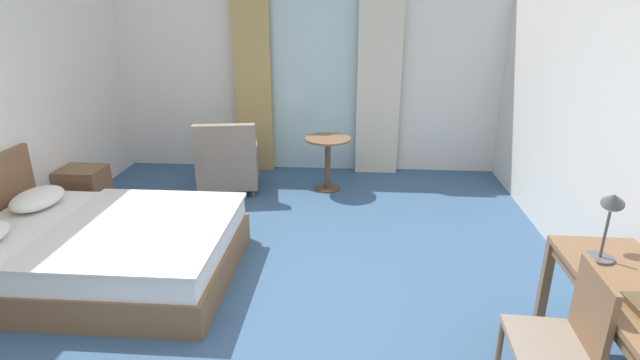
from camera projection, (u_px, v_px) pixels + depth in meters
name	position (u px, v px, depth m)	size (l,w,h in m)	color
ground	(268.00, 308.00, 3.91)	(5.87, 7.44, 0.10)	#38567A
wall_back	(308.00, 75.00, 6.67)	(5.47, 0.12, 2.65)	silver
balcony_glass_door	(316.00, 87.00, 6.64)	(1.26, 0.02, 2.33)	silver
curtain_panel_left	(253.00, 85.00, 6.59)	(0.50, 0.10, 2.39)	tan
curtain_panel_right	(379.00, 87.00, 6.48)	(0.58, 0.10, 2.39)	beige
bed	(96.00, 248.00, 4.18)	(2.25, 1.63, 0.96)	brown
nightstand	(85.00, 190.00, 5.47)	(0.47, 0.41, 0.53)	brown
writing_desk	(637.00, 305.00, 2.72)	(0.59, 1.32, 0.77)	brown
desk_chair	(565.00, 335.00, 2.69)	(0.45, 0.49, 0.93)	gray
desk_lamp	(610.00, 213.00, 3.01)	(0.24, 0.30, 0.43)	#4C4C51
armchair_by_window	(228.00, 164.00, 6.08)	(0.84, 0.87, 0.92)	gray
round_cafe_table	(328.00, 152.00, 6.07)	(0.57, 0.57, 0.68)	brown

